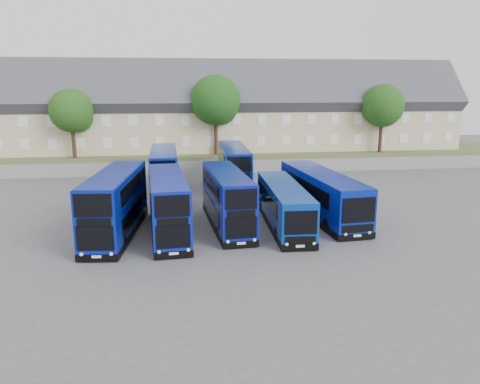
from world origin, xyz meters
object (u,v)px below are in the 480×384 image
object	(u,v)px
dd_front_left	(116,205)
dd_front_mid	(168,206)
tree_mid	(217,102)
tree_far	(403,102)
coach_east_a	(284,206)
tree_east	(383,107)
tree_west	(73,112)

from	to	relation	value
dd_front_left	dd_front_mid	bearing A→B (deg)	0.63
tree_mid	tree_far	bearing A→B (deg)	14.04
dd_front_left	coach_east_a	xyz separation A→B (m)	(11.75, 0.50, -0.59)
dd_front_mid	coach_east_a	world-z (taller)	dd_front_mid
dd_front_left	coach_east_a	world-z (taller)	dd_front_left
dd_front_left	tree_mid	distance (m)	25.60
dd_front_left	tree_mid	size ratio (longest dim) A/B	1.19
tree_mid	tree_far	distance (m)	26.80
dd_front_left	tree_mid	world-z (taller)	tree_mid
tree_mid	tree_east	bearing A→B (deg)	-1.43
coach_east_a	tree_far	size ratio (longest dim) A/B	1.30
dd_front_left	tree_far	bearing A→B (deg)	46.13
tree_mid	coach_east_a	bearing A→B (deg)	-82.66
tree_west	tree_far	world-z (taller)	tree_far
coach_east_a	tree_east	xyz separation A→B (m)	(17.07, 22.28, 5.89)
tree_west	tree_mid	bearing A→B (deg)	1.79
coach_east_a	tree_east	world-z (taller)	tree_east
tree_far	tree_west	bearing A→B (deg)	-170.54
coach_east_a	tree_mid	distance (m)	23.89
dd_front_mid	tree_far	size ratio (longest dim) A/B	1.19
dd_front_left	tree_west	size ratio (longest dim) A/B	1.42
dd_front_mid	tree_mid	xyz separation A→B (m)	(5.31, 23.59, 6.08)
tree_mid	tree_east	xyz separation A→B (m)	(20.00, -0.50, -0.68)
dd_front_left	dd_front_mid	size ratio (longest dim) A/B	1.05
dd_front_left	tree_east	distance (m)	37.12
tree_east	coach_east_a	bearing A→B (deg)	-127.44
coach_east_a	tree_east	bearing A→B (deg)	54.43
dd_front_mid	tree_far	bearing A→B (deg)	39.46
dd_front_mid	tree_west	world-z (taller)	tree_west
coach_east_a	tree_mid	world-z (taller)	tree_mid
tree_mid	tree_far	world-z (taller)	tree_mid
tree_west	tree_far	distance (m)	42.58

